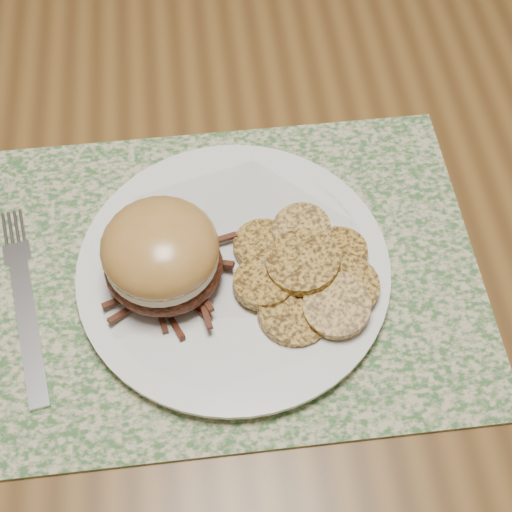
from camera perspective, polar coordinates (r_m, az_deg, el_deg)
The scene contains 7 objects.
ground at distance 1.36m, azimuth -0.86°, elevation -15.02°, with size 3.50×3.50×0.00m, color brown.
dining_table at distance 0.75m, azimuth -1.52°, elevation -0.09°, with size 1.50×0.90×0.75m.
placemat at distance 0.64m, azimuth -2.22°, elevation -1.29°, with size 0.45×0.33×0.00m, color #396333.
dinner_plate at distance 0.63m, azimuth -1.79°, elevation -1.12°, with size 0.26×0.26×0.02m, color white.
pork_sandwich at distance 0.59m, azimuth -7.58°, elevation 0.05°, with size 0.12×0.11×0.08m.
roasted_potatoes at distance 0.61m, azimuth 3.63°, elevation -1.35°, with size 0.14×0.15×0.03m.
fork at distance 0.66m, azimuth -18.03°, elevation -3.45°, with size 0.05×0.20×0.00m.
Camera 1 is at (-0.02, -0.39, 1.31)m, focal length 50.00 mm.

